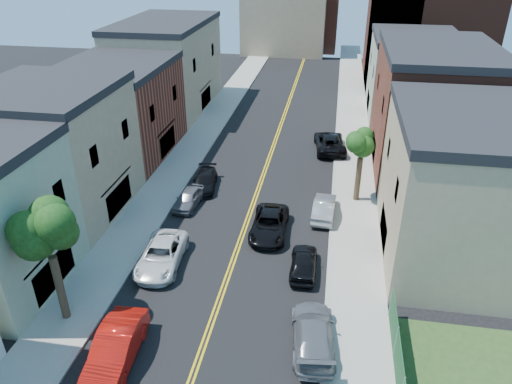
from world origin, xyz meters
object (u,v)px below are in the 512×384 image
at_px(black_car_right, 304,262).
at_px(silver_car_right, 324,208).
at_px(red_sedan, 116,348).
at_px(grey_car_left, 189,198).
at_px(black_car_left, 205,181).
at_px(grey_car_right, 313,334).
at_px(dark_car_right_far, 330,142).
at_px(black_suv_lane, 269,224).
at_px(white_pickup, 161,255).

relative_size(black_car_right, silver_car_right, 0.92).
relative_size(red_sedan, grey_car_left, 1.34).
relative_size(black_car_left, grey_car_right, 0.85).
bearing_deg(black_car_right, red_sedan, 44.56).
bearing_deg(black_car_right, black_car_left, -48.95).
bearing_deg(grey_car_right, silver_car_right, -96.12).
relative_size(dark_car_right_far, black_suv_lane, 1.12).
relative_size(white_pickup, black_car_right, 1.33).
height_order(black_car_left, black_suv_lane, black_suv_lane).
xyz_separation_m(white_pickup, grey_car_left, (-0.50, 7.56, -0.08)).
bearing_deg(black_car_right, black_suv_lane, -56.75).
relative_size(grey_car_right, black_suv_lane, 1.00).
height_order(white_pickup, black_car_left, white_pickup).
bearing_deg(black_suv_lane, dark_car_right_far, 75.71).
xyz_separation_m(red_sedan, black_suv_lane, (5.72, 12.64, -0.13)).
distance_m(black_car_right, silver_car_right, 6.98).
height_order(grey_car_left, black_car_right, black_car_right).
bearing_deg(red_sedan, dark_car_right_far, 67.77).
bearing_deg(black_suv_lane, black_car_left, 135.62).
bearing_deg(white_pickup, silver_car_right, 34.39).
bearing_deg(black_car_right, dark_car_right_far, -94.01).
relative_size(red_sedan, black_suv_lane, 1.00).
relative_size(red_sedan, black_car_left, 1.17).
distance_m(silver_car_right, black_suv_lane, 4.71).
distance_m(dark_car_right_far, black_suv_lane, 16.02).
relative_size(black_car_left, silver_car_right, 1.01).
height_order(white_pickup, black_suv_lane, white_pickup).
distance_m(grey_car_left, grey_car_right, 16.44).
relative_size(silver_car_right, black_suv_lane, 0.84).
bearing_deg(grey_car_right, white_pickup, -33.93).
height_order(grey_car_left, black_suv_lane, black_suv_lane).
height_order(grey_car_left, silver_car_right, silver_car_right).
bearing_deg(silver_car_right, black_car_right, 84.62).
xyz_separation_m(silver_car_right, dark_car_right_far, (0.00, 12.65, 0.09)).
distance_m(black_car_left, grey_car_right, 18.69).
distance_m(red_sedan, black_suv_lane, 13.88).
bearing_deg(grey_car_right, black_car_left, -64.09).
bearing_deg(silver_car_right, black_suv_lane, 41.17).
xyz_separation_m(black_car_left, black_suv_lane, (6.23, -5.88, 0.08)).
distance_m(red_sedan, black_car_left, 18.53).
xyz_separation_m(grey_car_right, silver_car_right, (0.00, 12.91, -0.04)).
bearing_deg(black_car_left, black_suv_lane, -50.60).
distance_m(red_sedan, black_car_right, 12.11).
height_order(grey_car_right, black_car_right, grey_car_right).
xyz_separation_m(white_pickup, grey_car_right, (9.86, -5.20, 0.02)).
xyz_separation_m(red_sedan, black_car_right, (8.44, 8.67, -0.17)).
distance_m(black_car_right, black_suv_lane, 4.81).
bearing_deg(black_car_right, grey_car_right, 97.84).
xyz_separation_m(black_car_left, black_car_right, (8.95, -9.85, 0.04)).
relative_size(grey_car_left, black_car_left, 0.87).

